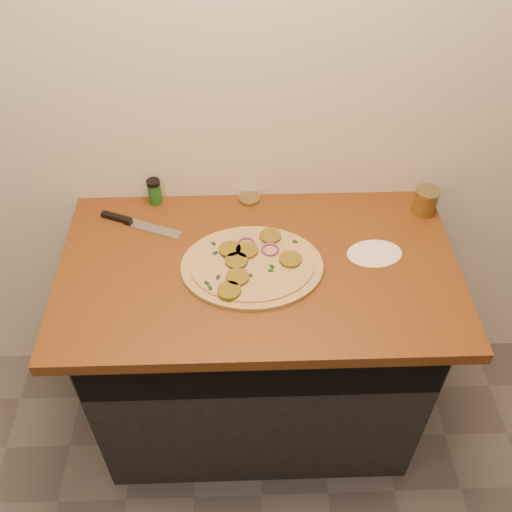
{
  "coord_description": "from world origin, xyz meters",
  "views": [
    {
      "loc": [
        -0.05,
        0.23,
        2.13
      ],
      "look_at": [
        -0.01,
        1.4,
        0.95
      ],
      "focal_mm": 40.0,
      "sensor_mm": 36.0,
      "label": 1
    }
  ],
  "objects_px": {
    "pizza": "(252,265)",
    "salsa_jar": "(425,201)",
    "chefs_knife": "(134,223)",
    "spice_shaker": "(155,192)"
  },
  "relations": [
    {
      "from": "pizza",
      "to": "salsa_jar",
      "type": "distance_m",
      "value": 0.62
    },
    {
      "from": "chefs_knife",
      "to": "spice_shaker",
      "type": "bearing_deg",
      "value": 59.68
    },
    {
      "from": "salsa_jar",
      "to": "spice_shaker",
      "type": "bearing_deg",
      "value": 175.14
    },
    {
      "from": "salsa_jar",
      "to": "pizza",
      "type": "bearing_deg",
      "value": -157.37
    },
    {
      "from": "spice_shaker",
      "to": "chefs_knife",
      "type": "bearing_deg",
      "value": -120.32
    },
    {
      "from": "pizza",
      "to": "chefs_knife",
      "type": "relative_size",
      "value": 1.54
    },
    {
      "from": "pizza",
      "to": "chefs_knife",
      "type": "height_order",
      "value": "pizza"
    },
    {
      "from": "chefs_knife",
      "to": "spice_shaker",
      "type": "relative_size",
      "value": 3.02
    },
    {
      "from": "pizza",
      "to": "chefs_knife",
      "type": "xyz_separation_m",
      "value": [
        -0.38,
        0.21,
        -0.01
      ]
    },
    {
      "from": "spice_shaker",
      "to": "pizza",
      "type": "bearing_deg",
      "value": -45.03
    }
  ]
}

